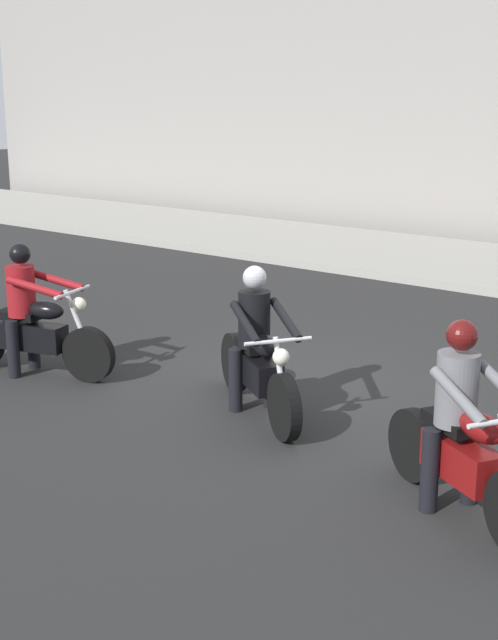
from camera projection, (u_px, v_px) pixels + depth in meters
ground_plane at (302, 388)px, 10.14m from camera, size 80.00×80.00×0.00m
motorcycle_with_rider_gray at (462, 438)px, 6.96m from camera, size 1.85×1.13×1.61m
motorcycle_with_rider_black_leather at (257, 355)px, 9.20m from camera, size 1.96×1.30×1.58m
motorcycle_with_rider_crimson at (31, 322)px, 10.50m from camera, size 2.17×0.89×1.60m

